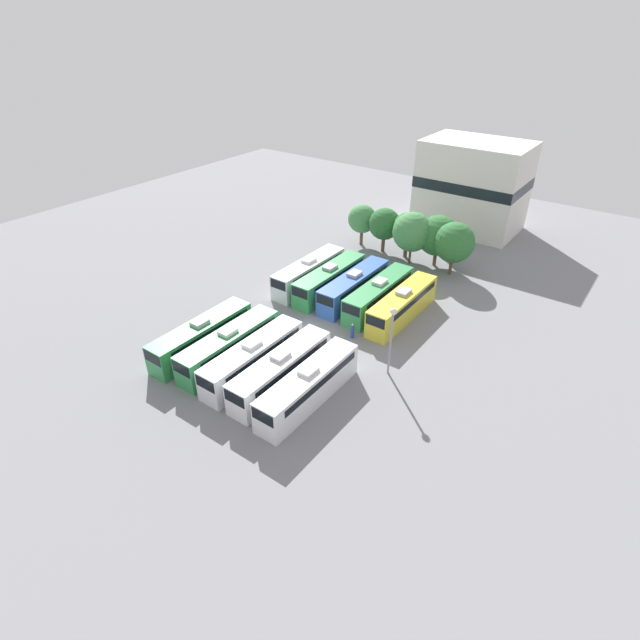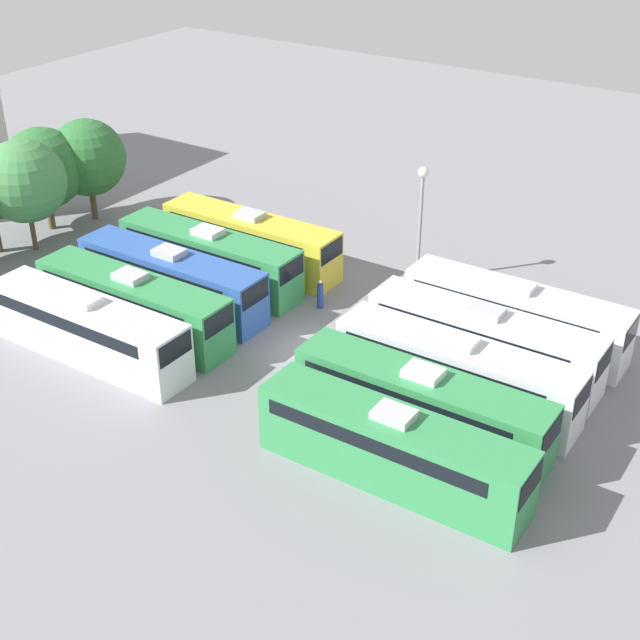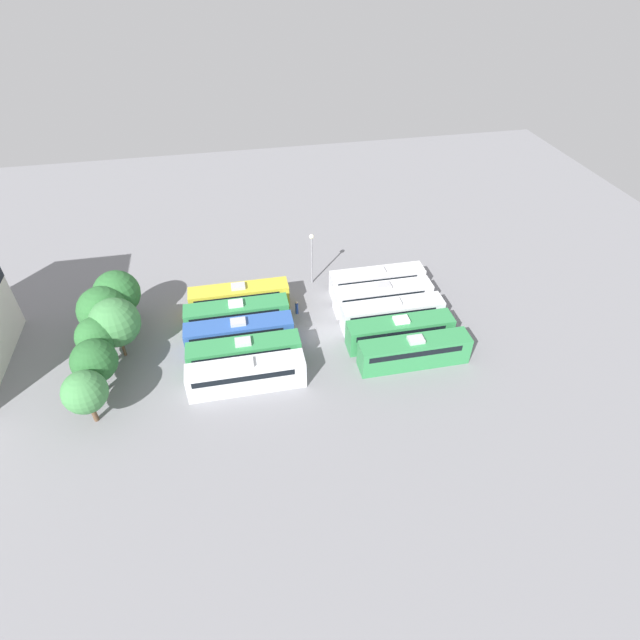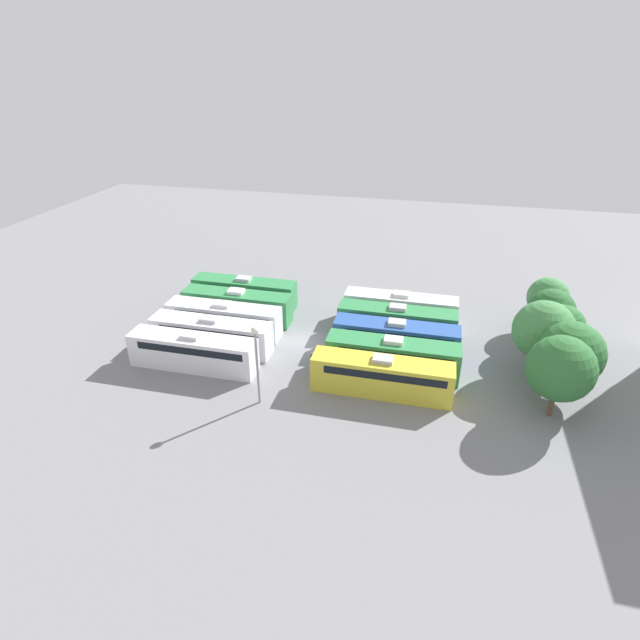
# 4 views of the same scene
# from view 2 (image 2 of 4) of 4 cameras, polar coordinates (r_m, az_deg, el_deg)

# --- Properties ---
(ground_plane) EXTENTS (115.56, 115.56, 0.00)m
(ground_plane) POSITION_cam_2_polar(r_m,az_deg,el_deg) (45.30, -1.07, -1.94)
(ground_plane) COLOR gray
(bus_0) EXTENTS (2.50, 11.54, 3.43)m
(bus_0) POSITION_cam_2_polar(r_m,az_deg,el_deg) (36.10, 4.61, -8.04)
(bus_0) COLOR #338C4C
(bus_0) RESTS_ON ground_plane
(bus_1) EXTENTS (2.50, 11.54, 3.43)m
(bus_1) POSITION_cam_2_polar(r_m,az_deg,el_deg) (38.65, 6.45, -5.30)
(bus_1) COLOR #338C4C
(bus_1) RESTS_ON ground_plane
(bus_2) EXTENTS (2.50, 11.54, 3.43)m
(bus_2) POSITION_cam_2_polar(r_m,az_deg,el_deg) (41.01, 8.70, -3.23)
(bus_2) COLOR silver
(bus_2) RESTS_ON ground_plane
(bus_3) EXTENTS (2.50, 11.54, 3.43)m
(bus_3) POSITION_cam_2_polar(r_m,az_deg,el_deg) (43.61, 10.40, -1.24)
(bus_3) COLOR white
(bus_3) RESTS_ON ground_plane
(bus_4) EXTENTS (2.50, 11.54, 3.43)m
(bus_4) POSITION_cam_2_polar(r_m,az_deg,el_deg) (46.18, 12.34, 0.39)
(bus_4) COLOR silver
(bus_4) RESTS_ON ground_plane
(bus_5) EXTENTS (2.50, 11.54, 3.43)m
(bus_5) POSITION_cam_2_polar(r_m,az_deg,el_deg) (45.37, -14.65, -0.47)
(bus_5) COLOR silver
(bus_5) RESTS_ON ground_plane
(bus_6) EXTENTS (2.50, 11.54, 3.43)m
(bus_6) POSITION_cam_2_polar(r_m,az_deg,el_deg) (47.14, -11.90, 1.08)
(bus_6) COLOR #338C4C
(bus_6) RESTS_ON ground_plane
(bus_7) EXTENTS (2.50, 11.54, 3.43)m
(bus_7) POSITION_cam_2_polar(r_m,az_deg,el_deg) (49.32, -9.52, 2.66)
(bus_7) COLOR #2D56A8
(bus_7) RESTS_ON ground_plane
(bus_8) EXTENTS (2.50, 11.54, 3.43)m
(bus_8) POSITION_cam_2_polar(r_m,az_deg,el_deg) (51.51, -7.12, 4.05)
(bus_8) COLOR #338C4C
(bus_8) RESTS_ON ground_plane
(bus_9) EXTENTS (2.50, 11.54, 3.43)m
(bus_9) POSITION_cam_2_polar(r_m,az_deg,el_deg) (53.47, -4.49, 5.18)
(bus_9) COLOR gold
(bus_9) RESTS_ON ground_plane
(worker_person) EXTENTS (0.36, 0.36, 1.67)m
(worker_person) POSITION_cam_2_polar(r_m,az_deg,el_deg) (48.87, 0.01, 1.62)
(worker_person) COLOR navy
(worker_person) RESTS_ON ground_plane
(light_pole) EXTENTS (0.60, 0.60, 6.95)m
(light_pole) POSITION_cam_2_polar(r_m,az_deg,el_deg) (50.46, 6.51, 7.39)
(light_pole) COLOR gray
(light_pole) RESTS_ON ground_plane
(tree_3) EXTENTS (5.09, 5.09, 7.04)m
(tree_3) POSITION_cam_2_polar(r_m,az_deg,el_deg) (57.17, -18.40, 8.43)
(tree_3) COLOR brown
(tree_3) RESTS_ON ground_plane
(tree_4) EXTENTS (5.20, 5.20, 6.74)m
(tree_4) POSITION_cam_2_polar(r_m,az_deg,el_deg) (60.13, -17.30, 9.25)
(tree_4) COLOR brown
(tree_4) RESTS_ON ground_plane
(tree_5) EXTENTS (5.02, 5.02, 6.80)m
(tree_5) POSITION_cam_2_polar(r_m,az_deg,el_deg) (60.88, -14.66, 10.02)
(tree_5) COLOR brown
(tree_5) RESTS_ON ground_plane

